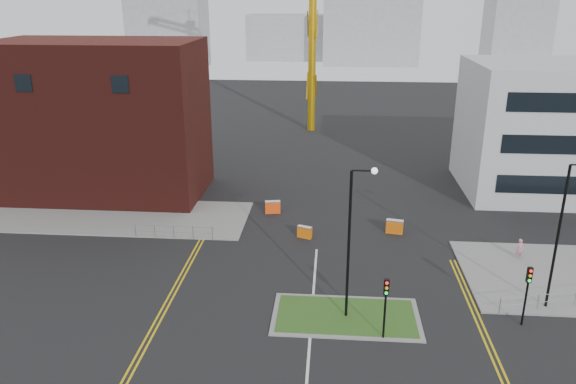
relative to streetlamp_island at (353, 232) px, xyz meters
The scene contains 22 objects.
pavement_left 26.80m from the streetlamp_island, 147.78° to the left, with size 28.00×8.00×0.12m, color slate.
island_kerb 5.38m from the streetlamp_island, behind, with size 8.60×4.60×0.08m, color slate.
grass_island 5.36m from the streetlamp_island, behind, with size 8.00×4.00×0.12m, color #254A18.
brick_building 32.20m from the streetlamp_island, 141.56° to the left, with size 24.20×10.07×14.24m.
streetlamp_island is the anchor object (origin of this frame).
streetlamp_right_near 12.17m from the streetlamp_island, ahead, with size 1.46×0.36×9.18m.
traffic_light_island 3.92m from the streetlamp_island, 48.59° to the right, with size 0.28×0.33×3.65m.
traffic_light_right 10.19m from the streetlamp_island, ahead, with size 0.28×0.33×3.65m.
railing_left 17.22m from the streetlamp_island, 142.89° to the left, with size 6.05×0.05×1.10m.
centre_line 8.38m from the streetlamp_island, 110.29° to the right, with size 0.15×30.00×0.01m, color silver.
yellow_left_a 12.61m from the streetlamp_island, 169.89° to the left, with size 0.12×24.00×0.01m, color gold.
yellow_left_b 12.35m from the streetlamp_island, 169.62° to the left, with size 0.12×24.00×0.01m, color gold.
yellow_right_a 9.29m from the streetlamp_island, 15.36° to the right, with size 0.12×20.00×0.01m, color gold.
yellow_right_b 9.53m from the streetlamp_island, 14.78° to the right, with size 0.12×20.00×0.01m, color gold.
skyline_a 119.82m from the streetlamp_island, 110.65° to the left, with size 18.00×12.00×22.00m, color gray.
skyline_b 122.28m from the streetlamp_island, 86.35° to the left, with size 24.00×12.00×16.00m, color gray.
skyline_c 124.87m from the streetlamp_island, 69.91° to the left, with size 14.00×12.00×28.00m, color gray.
skyline_d 132.40m from the streetlamp_island, 94.43° to the left, with size 30.00×12.00×12.00m, color gray.
pedestrian 15.54m from the streetlamp_island, 35.03° to the left, with size 0.57×0.37×1.56m, color #BA788C.
barrier_left 12.48m from the streetlamp_island, 106.29° to the left, with size 1.18×0.75×0.94m.
barrier_mid 17.78m from the streetlamp_island, 111.30° to the left, with size 1.34×0.64×1.08m.
barrier_right 13.88m from the streetlamp_island, 73.12° to the left, with size 1.38×0.70×1.11m.
Camera 1 is at (0.91, -20.60, 17.95)m, focal length 35.00 mm.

